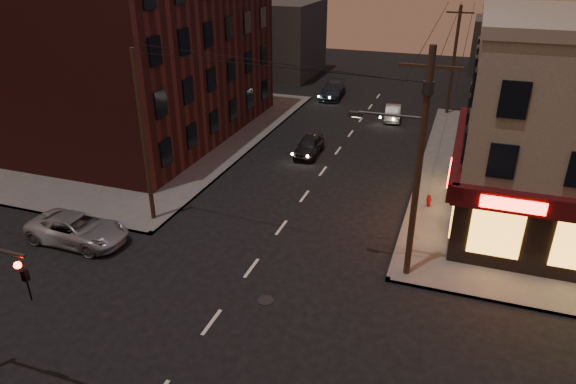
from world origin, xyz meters
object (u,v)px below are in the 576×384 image
at_px(suv_cross, 78,229).
at_px(sedan_far, 332,90).
at_px(fire_hydrant, 429,200).
at_px(sedan_mid, 393,113).
at_px(sedan_near, 309,146).

distance_m(suv_cross, sedan_far, 31.07).
height_order(suv_cross, fire_hydrant, suv_cross).
bearing_deg(suv_cross, sedan_mid, -23.92).
height_order(sedan_far, fire_hydrant, sedan_far).
relative_size(sedan_mid, sedan_far, 0.74).
distance_m(suv_cross, sedan_near, 16.92).
bearing_deg(suv_cross, fire_hydrant, -58.90).
relative_size(sedan_near, sedan_far, 0.79).
height_order(sedan_near, sedan_mid, sedan_near).
xyz_separation_m(sedan_mid, fire_hydrant, (4.54, -15.94, -0.06)).
distance_m(sedan_near, fire_hydrant, 10.55).
bearing_deg(suv_cross, sedan_far, -8.42).
bearing_deg(sedan_mid, suv_cross, -121.30).
bearing_deg(fire_hydrant, suv_cross, -149.52).
relative_size(sedan_near, sedan_mid, 1.06).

